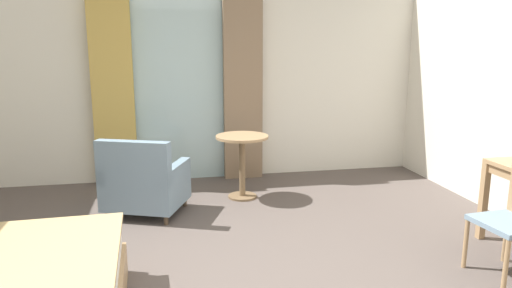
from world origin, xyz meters
The scene contains 6 objects.
wall_back centered at (0.00, 3.21, 1.33)m, with size 6.23×0.12×2.66m, color white.
balcony_glass_door centered at (-0.22, 3.13, 1.17)m, with size 1.19×0.02×2.34m, color silver.
curtain_panel_left centered at (-1.03, 3.03, 1.19)m, with size 0.50×0.10×2.38m, color tan.
curtain_panel_right centered at (0.60, 3.03, 1.19)m, with size 0.50×0.10×2.38m, color #897056.
armchair_by_window centered at (-0.66, 1.82, 0.34)m, with size 0.95×0.92×0.84m.
round_cafe_table centered at (0.44, 2.19, 0.54)m, with size 0.60×0.60×0.74m.
Camera 1 is at (-0.42, -3.02, 1.76)m, focal length 32.99 mm.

